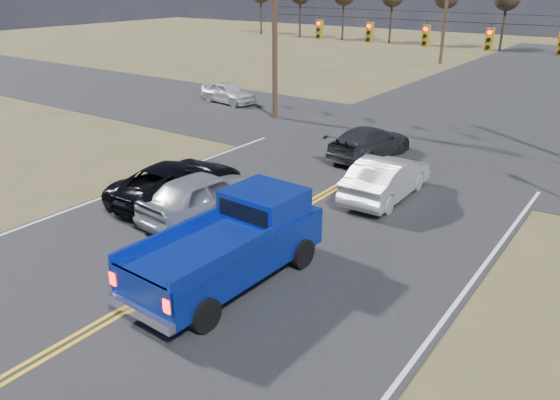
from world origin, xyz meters
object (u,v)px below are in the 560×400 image
Objects in this scene: pickup_truck at (233,244)px; silver_suv at (205,195)px; white_car_queue at (386,178)px; cross_car_west at (228,92)px; black_suv at (178,182)px; dgrey_car_queue at (370,142)px.

pickup_truck is 4.51m from silver_suv.
silver_suv is 6.95m from white_car_queue.
white_car_queue reaches higher than cross_car_west.
white_car_queue is at bearing 87.06° from pickup_truck.
pickup_truck is 1.47× the size of cross_car_west.
pickup_truck is at bearing 83.19° from white_car_queue.
silver_suv is at bearing -134.00° from cross_car_west.
black_suv is 17.58m from cross_car_west.
silver_suv is 0.89× the size of black_suv.
dgrey_car_queue is (3.40, 9.12, -0.05)m from black_suv.
dgrey_car_queue is at bearing -93.49° from silver_suv.
black_suv is (-1.90, 0.58, -0.07)m from silver_suv.
cross_car_west is at bearing -46.61° from silver_suv.
pickup_truck reaches higher than white_car_queue.
silver_suv is 1.02× the size of white_car_queue.
silver_suv is 1.99m from black_suv.
pickup_truck is 8.20m from white_car_queue.
dgrey_car_queue is at bearing 101.94° from pickup_truck.
black_suv is at bearing -11.68° from silver_suv.
silver_suv is at bearing 145.02° from pickup_truck.
black_suv is at bearing 151.26° from pickup_truck.
pickup_truck is 1.11× the size of black_suv.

